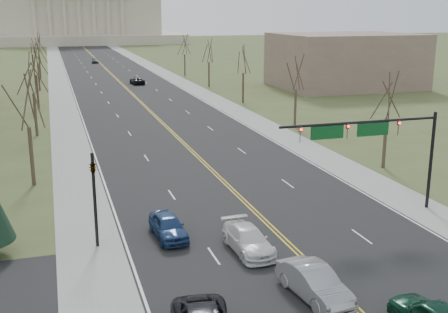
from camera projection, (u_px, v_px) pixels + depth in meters
road at (112, 75)px, 127.33m from camera, size 20.00×380.00×0.01m
cross_road at (320, 274)px, 31.19m from camera, size 120.00×14.00×0.01m
sidewalk_left at (57, 77)px, 123.90m from camera, size 4.00×380.00×0.03m
sidewalk_right at (164, 73)px, 130.76m from camera, size 4.00×380.00×0.03m
center_line at (112, 75)px, 127.33m from camera, size 0.42×380.00×0.01m
edge_line_left at (68, 76)px, 124.53m from camera, size 0.15×380.00×0.01m
edge_line_right at (155, 73)px, 130.13m from camera, size 0.15×380.00×0.01m
capitol at (76, 10)px, 253.08m from camera, size 90.00×60.00×50.00m
signal_mast at (372, 136)px, 38.80m from camera, size 12.12×0.44×7.20m
signal_left at (94, 189)px, 33.90m from camera, size 0.32×0.36×6.00m
tree_r_0 at (388, 98)px, 50.61m from camera, size 3.74×3.74×8.50m
tree_l_0 at (27, 103)px, 45.35m from camera, size 3.96×3.96×9.00m
tree_r_1 at (296, 74)px, 69.10m from camera, size 3.74×3.74×8.50m
tree_l_1 at (32, 76)px, 63.84m from camera, size 3.96×3.96×9.00m
tree_r_2 at (243, 61)px, 87.59m from camera, size 3.74×3.74×8.50m
tree_l_2 at (35, 61)px, 82.32m from camera, size 3.96×3.96×9.00m
tree_r_3 at (209, 52)px, 106.07m from camera, size 3.74×3.74×8.50m
tree_l_3 at (37, 52)px, 100.81m from camera, size 3.96×3.96×9.00m
tree_r_4 at (184, 46)px, 124.56m from camera, size 3.74×3.74×8.50m
tree_l_4 at (38, 46)px, 119.30m from camera, size 3.96×3.96×9.00m
bldg_right_mass at (345, 61)px, 106.07m from camera, size 25.00×20.00×10.00m
car_sb_inner_lead at (314, 283)px, 28.41m from camera, size 2.39×5.21×1.66m
car_sb_inner_second at (248, 240)px, 33.92m from camera, size 2.29×5.17×1.48m
car_sb_outer_second at (168, 226)px, 36.00m from camera, size 2.10×4.63×1.54m
car_far_nb at (137, 81)px, 111.31m from camera, size 2.63×5.12×1.38m
car_far_sb at (95, 60)px, 155.64m from camera, size 1.84×4.35×1.47m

